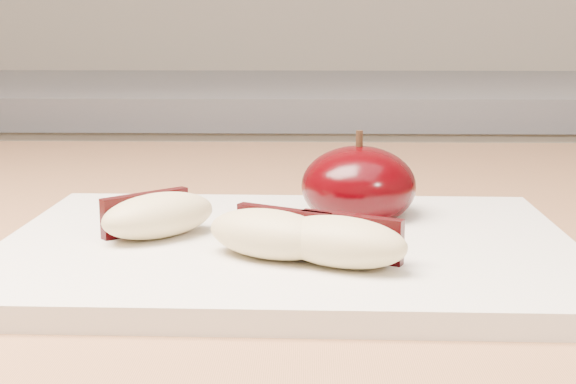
{
  "coord_description": "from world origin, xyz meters",
  "views": [
    {
      "loc": [
        -0.06,
        -0.04,
        1.02
      ],
      "look_at": [
        -0.07,
        0.38,
        0.94
      ],
      "focal_mm": 50.0,
      "sensor_mm": 36.0,
      "label": 1
    }
  ],
  "objects": [
    {
      "name": "apple_half",
      "position": [
        -0.03,
        0.43,
        0.93
      ],
      "size": [
        0.09,
        0.09,
        0.06
      ],
      "rotation": [
        0.0,
        0.0,
        -0.42
      ],
      "color": "black",
      "rests_on": "cutting_board"
    },
    {
      "name": "apple_wedge_a",
      "position": [
        -0.14,
        0.38,
        0.92
      ],
      "size": [
        0.07,
        0.07,
        0.02
      ],
      "rotation": [
        0.0,
        0.0,
        0.73
      ],
      "color": "tan",
      "rests_on": "cutting_board"
    },
    {
      "name": "apple_wedge_c",
      "position": [
        -0.04,
        0.33,
        0.92
      ],
      "size": [
        0.07,
        0.06,
        0.02
      ],
      "rotation": [
        0.0,
        0.0,
        -0.44
      ],
      "color": "tan",
      "rests_on": "cutting_board"
    },
    {
      "name": "back_cabinet",
      "position": [
        0.0,
        1.2,
        0.47
      ],
      "size": [
        2.4,
        0.62,
        0.94
      ],
      "color": "silver",
      "rests_on": "ground"
    },
    {
      "name": "apple_wedge_b",
      "position": [
        -0.08,
        0.34,
        0.92
      ],
      "size": [
        0.07,
        0.06,
        0.02
      ],
      "rotation": [
        0.0,
        0.0,
        -0.5
      ],
      "color": "tan",
      "rests_on": "cutting_board"
    },
    {
      "name": "cutting_board",
      "position": [
        -0.07,
        0.38,
        0.91
      ],
      "size": [
        0.3,
        0.23,
        0.01
      ],
      "primitive_type": "cube",
      "rotation": [
        0.0,
        0.0,
        -0.02
      ],
      "color": "beige",
      "rests_on": "island_counter"
    }
  ]
}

